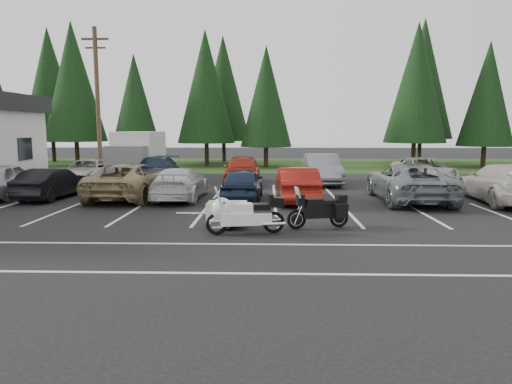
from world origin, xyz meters
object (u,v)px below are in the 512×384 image
(box_truck, at_px, (135,155))
(car_near_1, at_px, (52,183))
(car_near_4, at_px, (242,184))
(car_near_7, at_px, (505,183))
(car_near_0, at_px, (4,180))
(car_near_6, at_px, (409,182))
(touring_motorcycle, at_px, (246,210))
(car_far_4, at_px, (423,171))
(car_far_2, at_px, (242,170))
(car_far_3, at_px, (322,169))
(car_near_3, at_px, (180,184))
(car_near_2, at_px, (131,181))
(adventure_motorcycle, at_px, (318,207))
(utility_pole, at_px, (98,101))
(car_near_5, at_px, (297,184))
(car_far_1, at_px, (155,170))
(car_far_0, at_px, (88,171))
(cargo_trailer, at_px, (227,215))

(box_truck, distance_m, car_near_1, 8.26)
(car_near_4, distance_m, car_near_7, 11.00)
(car_near_0, height_order, car_near_6, car_near_6)
(touring_motorcycle, bearing_deg, car_far_4, 43.51)
(car_far_2, bearing_deg, car_near_1, -145.17)
(car_far_3, bearing_deg, car_near_0, -160.50)
(car_near_3, bearing_deg, car_near_2, -5.24)
(car_near_2, xyz_separation_m, touring_motorcycle, (5.48, -6.88, -0.08))
(car_near_1, xyz_separation_m, car_far_2, (8.14, 5.64, 0.13))
(car_far_2, bearing_deg, box_truck, 160.06)
(adventure_motorcycle, bearing_deg, utility_pole, 118.01)
(car_near_0, distance_m, car_near_3, 7.99)
(car_near_5, height_order, car_far_1, car_near_5)
(utility_pole, relative_size, car_near_5, 2.00)
(adventure_motorcycle, bearing_deg, car_near_2, 128.70)
(car_far_0, relative_size, car_far_2, 1.03)
(car_near_2, bearing_deg, car_near_0, 2.57)
(car_near_2, bearing_deg, touring_motorcycle, 131.11)
(car_near_7, xyz_separation_m, car_far_4, (-1.22, 6.40, -0.09))
(car_far_1, bearing_deg, car_near_1, -117.79)
(car_far_0, distance_m, touring_motorcycle, 15.69)
(car_near_3, height_order, adventure_motorcycle, car_near_3)
(car_far_1, distance_m, adventure_motorcycle, 14.27)
(box_truck, bearing_deg, car_far_0, -130.60)
(car_near_1, bearing_deg, car_near_4, -175.93)
(car_near_7, bearing_deg, cargo_trailer, 28.67)
(car_near_0, bearing_deg, cargo_trailer, 147.89)
(utility_pole, xyz_separation_m, car_near_4, (9.09, -7.74, -3.99))
(car_near_2, height_order, car_far_4, car_near_2)
(car_far_3, height_order, touring_motorcycle, car_far_3)
(utility_pole, relative_size, touring_motorcycle, 3.50)
(box_truck, relative_size, car_far_0, 1.14)
(car_near_2, relative_size, car_far_4, 1.06)
(car_near_2, bearing_deg, car_near_1, 5.91)
(box_truck, xyz_separation_m, car_far_4, (16.85, -2.38, -0.71))
(utility_pole, bearing_deg, car_near_0, -102.55)
(car_near_7, relative_size, touring_motorcycle, 2.23)
(car_near_2, bearing_deg, adventure_motorcycle, 144.51)
(car_near_4, distance_m, car_far_1, 8.11)
(car_near_7, distance_m, car_far_2, 12.96)
(car_far_1, relative_size, adventure_motorcycle, 2.31)
(car_near_1, relative_size, adventure_motorcycle, 1.87)
(utility_pole, distance_m, car_far_4, 19.35)
(car_far_1, relative_size, car_far_4, 0.95)
(car_near_3, distance_m, adventure_motorcycle, 7.94)
(car_near_4, xyz_separation_m, adventure_motorcycle, (2.69, -5.69, -0.04))
(car_far_4, bearing_deg, car_far_0, 178.14)
(touring_motorcycle, relative_size, adventure_motorcycle, 1.17)
(car_near_4, bearing_deg, car_near_2, -2.45)
(box_truck, relative_size, car_far_3, 1.11)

